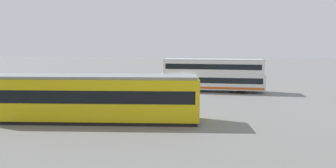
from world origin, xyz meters
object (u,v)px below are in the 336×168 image
(tram_yellow, at_px, (93,97))
(pedestrian_near_railing, at_px, (149,96))
(pedestrian_crossing, at_px, (181,104))
(info_sign, at_px, (78,86))
(double_decker_bus, at_px, (212,75))

(tram_yellow, xyz_separation_m, pedestrian_near_railing, (-3.37, -5.23, -0.84))
(tram_yellow, xyz_separation_m, pedestrian_crossing, (-6.26, -1.55, -0.74))
(tram_yellow, relative_size, pedestrian_crossing, 8.70)
(pedestrian_crossing, distance_m, info_sign, 10.55)
(pedestrian_crossing, xyz_separation_m, info_sign, (9.57, -4.38, 0.62))
(info_sign, bearing_deg, pedestrian_near_railing, 174.06)
(double_decker_bus, height_order, pedestrian_near_railing, double_decker_bus)
(tram_yellow, distance_m, pedestrian_near_railing, 6.28)
(pedestrian_crossing, bearing_deg, tram_yellow, 13.86)
(pedestrian_near_railing, bearing_deg, double_decker_bus, -126.20)
(double_decker_bus, bearing_deg, tram_yellow, 55.04)
(pedestrian_near_railing, relative_size, info_sign, 0.67)
(tram_yellow, bearing_deg, pedestrian_crossing, -166.14)
(pedestrian_near_railing, xyz_separation_m, info_sign, (6.69, -0.70, 0.72))
(tram_yellow, height_order, pedestrian_crossing, tram_yellow)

